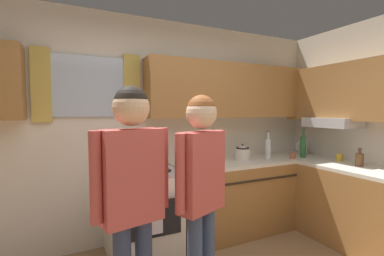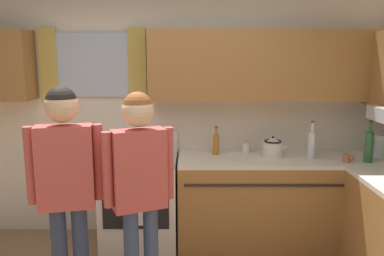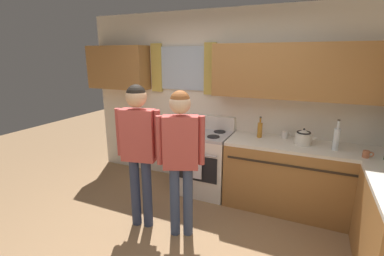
{
  "view_description": "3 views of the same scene",
  "coord_description": "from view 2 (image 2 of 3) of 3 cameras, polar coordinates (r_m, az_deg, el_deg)",
  "views": [
    {
      "loc": [
        -0.95,
        -1.19,
        1.52
      ],
      "look_at": [
        0.08,
        0.95,
        1.37
      ],
      "focal_mm": 24.96,
      "sensor_mm": 36.0,
      "label": 1
    },
    {
      "loc": [
        0.3,
        -2.15,
        1.88
      ],
      "look_at": [
        0.29,
        1.03,
        1.29
      ],
      "focal_mm": 36.51,
      "sensor_mm": 36.0,
      "label": 2
    },
    {
      "loc": [
        1.14,
        -1.95,
        1.97
      ],
      "look_at": [
        -0.03,
        0.69,
        1.2
      ],
      "focal_mm": 25.51,
      "sensor_mm": 36.0,
      "label": 3
    }
  ],
  "objects": [
    {
      "name": "bottle_wine_green",
      "position": [
        3.96,
        24.57,
        -2.44
      ],
      "size": [
        0.08,
        0.08,
        0.39
      ],
      "color": "#2D6633",
      "rests_on": "kitchen_counter_run"
    },
    {
      "name": "bottle_tall_clear",
      "position": [
        3.9,
        17.19,
        -2.3
      ],
      "size": [
        0.07,
        0.07,
        0.37
      ],
      "color": "silver",
      "rests_on": "kitchen_counter_run"
    },
    {
      "name": "back_wall_unit",
      "position": [
        3.99,
        -3.05,
        4.96
      ],
      "size": [
        4.6,
        0.42,
        2.6
      ],
      "color": "silver",
      "rests_on": "ground"
    },
    {
      "name": "stovetop_kettle",
      "position": [
        3.89,
        11.86,
        -2.77
      ],
      "size": [
        0.27,
        0.2,
        0.21
      ],
      "color": "silver",
      "rests_on": "kitchen_counter_run"
    },
    {
      "name": "mug_ceramic_white",
      "position": [
        4.05,
        8.08,
        -2.83
      ],
      "size": [
        0.13,
        0.08,
        0.09
      ],
      "color": "white",
      "rests_on": "kitchen_counter_run"
    },
    {
      "name": "adult_left",
      "position": [
        2.86,
        -17.82,
        -6.66
      ],
      "size": [
        0.51,
        0.23,
        1.68
      ],
      "color": "#2D3856",
      "rests_on": "ground"
    },
    {
      "name": "stove_oven",
      "position": [
        3.99,
        -7.43,
        -10.25
      ],
      "size": [
        0.73,
        0.67,
        1.1
      ],
      "color": "silver",
      "rests_on": "ground"
    },
    {
      "name": "adult_in_plaid",
      "position": [
        2.79,
        -7.57,
        -7.23
      ],
      "size": [
        0.47,
        0.29,
        1.64
      ],
      "color": "#38476B",
      "rests_on": "ground"
    },
    {
      "name": "water_pitcher",
      "position": [
        4.2,
        25.87,
        -2.44
      ],
      "size": [
        0.19,
        0.11,
        0.22
      ],
      "color": "silver",
      "rests_on": "kitchen_counter_run"
    },
    {
      "name": "kitchen_counter_run",
      "position": [
        3.85,
        18.77,
        -11.8
      ],
      "size": [
        2.13,
        1.81,
        0.9
      ],
      "color": "#9E6B38",
      "rests_on": "ground"
    },
    {
      "name": "cup_terracotta",
      "position": [
        3.9,
        21.85,
        -4.13
      ],
      "size": [
        0.11,
        0.07,
        0.08
      ],
      "color": "#B76642",
      "rests_on": "kitchen_counter_run"
    },
    {
      "name": "bottle_oil_amber",
      "position": [
        3.9,
        3.66,
        -2.34
      ],
      "size": [
        0.06,
        0.06,
        0.29
      ],
      "color": "#B27223",
      "rests_on": "kitchen_counter_run"
    }
  ]
}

